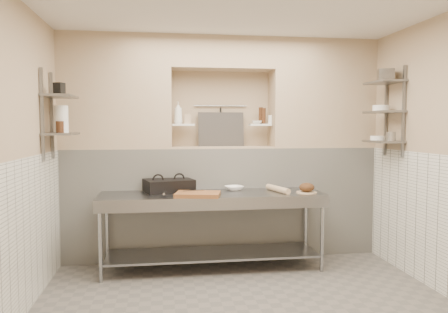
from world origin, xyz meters
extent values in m
cube|color=tan|center=(-2.05, 0.00, 1.40)|extent=(0.10, 3.90, 2.80)
cube|color=tan|center=(0.00, 2.00, 1.40)|extent=(4.00, 0.10, 2.80)
cube|color=tan|center=(0.00, -2.00, 1.40)|extent=(4.00, 0.10, 2.80)
cube|color=silver|center=(0.00, 1.75, 0.70)|extent=(4.00, 0.40, 1.40)
cube|color=tan|center=(0.00, 1.75, 1.41)|extent=(1.30, 0.40, 0.02)
cube|color=tan|center=(-1.33, 1.75, 2.10)|extent=(1.35, 0.40, 1.40)
cube|color=tan|center=(1.33, 1.75, 2.10)|extent=(1.35, 0.40, 1.40)
cube|color=tan|center=(0.00, 1.75, 2.60)|extent=(1.30, 0.40, 0.40)
cube|color=silver|center=(-1.99, 0.00, 0.70)|extent=(0.02, 3.90, 1.40)
cube|color=white|center=(-0.50, 1.75, 1.70)|extent=(0.28, 0.16, 0.02)
cube|color=white|center=(0.50, 1.75, 1.70)|extent=(0.28, 0.16, 0.02)
cylinder|color=gray|center=(0.00, 1.92, 1.95)|extent=(0.70, 0.02, 0.02)
cylinder|color=black|center=(0.00, 1.90, 1.78)|extent=(0.02, 0.02, 0.30)
cube|color=#383330|center=(0.00, 1.85, 1.64)|extent=(0.60, 0.08, 0.45)
cube|color=slate|center=(-1.98, 1.25, 1.80)|extent=(0.03, 0.03, 0.95)
cube|color=slate|center=(-1.98, 0.85, 1.80)|extent=(0.03, 0.03, 0.95)
cube|color=slate|center=(-1.84, 1.05, 1.60)|extent=(0.30, 0.50, 0.02)
cube|color=slate|center=(-1.84, 1.05, 2.00)|extent=(0.30, 0.50, 0.03)
cube|color=slate|center=(1.98, 1.25, 1.85)|extent=(0.03, 0.03, 1.05)
cube|color=slate|center=(1.98, 0.85, 1.85)|extent=(0.03, 0.03, 1.05)
cube|color=slate|center=(1.84, 1.05, 1.50)|extent=(0.30, 0.50, 0.02)
cube|color=slate|center=(1.84, 1.05, 1.85)|extent=(0.30, 0.50, 0.02)
cube|color=slate|center=(1.84, 1.05, 2.20)|extent=(0.30, 0.50, 0.03)
cube|color=gray|center=(-0.20, 1.20, 0.88)|extent=(2.60, 0.70, 0.04)
cube|color=gray|center=(-0.20, 1.20, 0.18)|extent=(2.45, 0.60, 0.03)
cube|color=gray|center=(-0.20, 0.87, 0.82)|extent=(2.60, 0.02, 0.12)
cylinder|color=gray|center=(-1.44, 0.91, 0.43)|extent=(0.04, 0.04, 0.86)
cylinder|color=gray|center=(-1.44, 1.49, 0.43)|extent=(0.04, 0.04, 0.86)
cylinder|color=gray|center=(1.04, 0.91, 0.43)|extent=(0.04, 0.04, 0.86)
cylinder|color=gray|center=(1.04, 1.49, 0.43)|extent=(0.04, 0.04, 0.86)
cube|color=black|center=(-0.69, 1.39, 0.95)|extent=(0.63, 0.53, 0.10)
cube|color=black|center=(-0.69, 1.39, 1.03)|extent=(0.63, 0.53, 0.05)
cube|color=brown|center=(-0.38, 1.00, 0.92)|extent=(0.55, 0.44, 0.04)
cube|color=gray|center=(-0.42, 1.13, 0.95)|extent=(0.25, 0.10, 0.01)
cylinder|color=gray|center=(-0.75, 0.97, 0.96)|extent=(0.05, 0.29, 0.03)
imported|color=white|center=(0.10, 1.39, 0.93)|extent=(0.27, 0.27, 0.05)
cylinder|color=tan|center=(0.59, 1.18, 0.94)|extent=(0.19, 0.47, 0.07)
cylinder|color=tan|center=(0.91, 1.06, 0.91)|extent=(0.24, 0.24, 0.01)
ellipsoid|color=#4C2D19|center=(0.91, 1.06, 0.97)|extent=(0.18, 0.18, 0.11)
imported|color=white|center=(-0.56, 1.74, 1.85)|extent=(0.12, 0.12, 0.28)
cube|color=tan|center=(-0.45, 1.76, 1.77)|extent=(0.08, 0.08, 0.12)
imported|color=white|center=(0.45, 1.73, 1.73)|extent=(0.17, 0.17, 0.04)
cylinder|color=#3E2212|center=(0.54, 1.74, 1.81)|extent=(0.06, 0.06, 0.20)
cylinder|color=#3E2212|center=(0.52, 1.79, 1.82)|extent=(0.05, 0.05, 0.22)
cylinder|color=white|center=(0.64, 1.76, 1.77)|extent=(0.07, 0.07, 0.11)
cylinder|color=white|center=(-1.84, 1.08, 1.76)|extent=(0.15, 0.15, 0.29)
cylinder|color=#3E2212|center=(-1.84, 1.01, 1.67)|extent=(0.08, 0.08, 0.12)
cube|color=black|center=(-1.84, 1.02, 2.08)|extent=(0.12, 0.12, 0.13)
cylinder|color=white|center=(1.84, 1.18, 1.54)|extent=(0.18, 0.18, 0.05)
cylinder|color=gray|center=(1.84, 0.87, 1.56)|extent=(0.10, 0.10, 0.10)
cylinder|color=white|center=(1.84, 1.13, 1.90)|extent=(0.19, 0.19, 0.07)
cube|color=gray|center=(1.84, 1.03, 2.28)|extent=(0.24, 0.26, 0.13)
camera|label=1|loc=(-0.77, -3.82, 1.68)|focal=35.00mm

